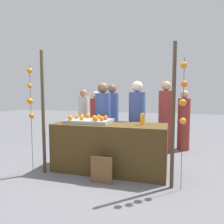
# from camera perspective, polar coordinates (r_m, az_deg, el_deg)

# --- Properties ---
(ground_plane) EXTENTS (24.00, 24.00, 0.00)m
(ground_plane) POSITION_cam_1_polar(r_m,az_deg,el_deg) (3.99, -0.62, -15.74)
(ground_plane) COLOR slate
(stall_counter) EXTENTS (2.04, 0.75, 0.87)m
(stall_counter) POSITION_cam_1_polar(r_m,az_deg,el_deg) (3.85, -0.63, -9.66)
(stall_counter) COLOR #4C3819
(stall_counter) RESTS_ON ground_plane
(orange_tray) EXTENTS (0.82, 0.59, 0.06)m
(orange_tray) POSITION_cam_1_polar(r_m,az_deg,el_deg) (3.93, -6.16, -2.47)
(orange_tray) COLOR #9EA0A5
(orange_tray) RESTS_ON stall_counter
(orange_0) EXTENTS (0.08, 0.08, 0.08)m
(orange_0) POSITION_cam_1_polar(r_m,az_deg,el_deg) (4.01, -3.70, -1.28)
(orange_0) COLOR orange
(orange_0) RESTS_ON orange_tray
(orange_1) EXTENTS (0.09, 0.09, 0.09)m
(orange_1) POSITION_cam_1_polar(r_m,az_deg,el_deg) (3.88, -11.37, -1.51)
(orange_1) COLOR orange
(orange_1) RESTS_ON orange_tray
(orange_2) EXTENTS (0.09, 0.09, 0.09)m
(orange_2) POSITION_cam_1_polar(r_m,az_deg,el_deg) (4.17, -6.59, -1.01)
(orange_2) COLOR orange
(orange_2) RESTS_ON orange_tray
(orange_3) EXTENTS (0.08, 0.08, 0.08)m
(orange_3) POSITION_cam_1_polar(r_m,az_deg,el_deg) (3.85, -8.32, -1.58)
(orange_3) COLOR orange
(orange_3) RESTS_ON orange_tray
(orange_4) EXTENTS (0.08, 0.08, 0.08)m
(orange_4) POSITION_cam_1_polar(r_m,az_deg,el_deg) (3.86, -1.75, -1.52)
(orange_4) COLOR orange
(orange_4) RESTS_ON orange_tray
(orange_5) EXTENTS (0.09, 0.09, 0.09)m
(orange_5) POSITION_cam_1_polar(r_m,az_deg,el_deg) (3.66, -4.53, -1.83)
(orange_5) COLOR orange
(orange_5) RESTS_ON orange_tray
(orange_6) EXTENTS (0.08, 0.08, 0.08)m
(orange_6) POSITION_cam_1_polar(r_m,az_deg,el_deg) (4.12, -9.65, -1.22)
(orange_6) COLOR orange
(orange_6) RESTS_ON orange_tray
(orange_7) EXTENTS (0.07, 0.07, 0.07)m
(orange_7) POSITION_cam_1_polar(r_m,az_deg,el_deg) (4.24, -8.18, -1.04)
(orange_7) COLOR orange
(orange_7) RESTS_ON orange_tray
(orange_8) EXTENTS (0.08, 0.08, 0.08)m
(orange_8) POSITION_cam_1_polar(r_m,az_deg,el_deg) (3.72, -2.83, -1.76)
(orange_8) COLOR orange
(orange_8) RESTS_ON orange_tray
(orange_9) EXTENTS (0.08, 0.08, 0.08)m
(orange_9) POSITION_cam_1_polar(r_m,az_deg,el_deg) (3.80, -4.82, -1.61)
(orange_9) COLOR orange
(orange_9) RESTS_ON orange_tray
(orange_10) EXTENTS (0.08, 0.08, 0.08)m
(orange_10) POSITION_cam_1_polar(r_m,az_deg,el_deg) (3.93, -4.82, -1.44)
(orange_10) COLOR orange
(orange_10) RESTS_ON orange_tray
(juice_bottle) EXTENTS (0.08, 0.08, 0.21)m
(juice_bottle) POSITION_cam_1_polar(r_m,az_deg,el_deg) (3.65, 8.37, -2.00)
(juice_bottle) COLOR #FCA015
(juice_bottle) RESTS_ON stall_counter
(chalkboard_sign) EXTENTS (0.36, 0.03, 0.44)m
(chalkboard_sign) POSITION_cam_1_polar(r_m,az_deg,el_deg) (3.40, -2.91, -15.70)
(chalkboard_sign) COLOR brown
(chalkboard_sign) RESTS_ON ground_plane
(vendor_left) EXTENTS (0.33, 0.33, 1.65)m
(vendor_left) POSITION_cam_1_polar(r_m,az_deg,el_deg) (4.51, -2.49, -3.18)
(vendor_left) COLOR #384C8C
(vendor_left) RESTS_ON ground_plane
(vendor_right) EXTENTS (0.33, 0.33, 1.67)m
(vendor_right) POSITION_cam_1_polar(r_m,az_deg,el_deg) (4.29, 6.84, -3.53)
(vendor_right) COLOR #384C8C
(vendor_right) RESTS_ON ground_plane
(crowd_person_0) EXTENTS (0.34, 0.34, 1.72)m
(crowd_person_0) POSITION_cam_1_polar(r_m,az_deg,el_deg) (5.23, 14.47, -1.88)
(crowd_person_0) COLOR maroon
(crowd_person_0) RESTS_ON ground_plane
(crowd_person_1) EXTENTS (0.30, 0.30, 1.48)m
(crowd_person_1) POSITION_cam_1_polar(r_m,az_deg,el_deg) (5.76, -4.51, -2.21)
(crowd_person_1) COLOR maroon
(crowd_person_1) RESTS_ON ground_plane
(crowd_person_2) EXTENTS (0.33, 0.33, 1.66)m
(crowd_person_2) POSITION_cam_1_polar(r_m,az_deg,el_deg) (5.45, 0.04, -1.74)
(crowd_person_2) COLOR #384C8C
(crowd_person_2) RESTS_ON ground_plane
(crowd_person_3) EXTENTS (0.31, 0.31, 1.54)m
(crowd_person_3) POSITION_cam_1_polar(r_m,az_deg,el_deg) (6.07, -7.78, -1.63)
(crowd_person_3) COLOR beige
(crowd_person_3) RESTS_ON ground_plane
(crowd_person_4) EXTENTS (0.30, 0.30, 1.50)m
(crowd_person_4) POSITION_cam_1_polar(r_m,az_deg,el_deg) (5.53, 19.08, -2.69)
(crowd_person_4) COLOR maroon
(crowd_person_4) RESTS_ON ground_plane
(canopy_post_left) EXTENTS (0.06, 0.06, 2.16)m
(canopy_post_left) POSITION_cam_1_polar(r_m,az_deg,el_deg) (3.84, -18.37, -0.22)
(canopy_post_left) COLOR #473828
(canopy_post_left) RESTS_ON ground_plane
(canopy_post_right) EXTENTS (0.06, 0.06, 2.16)m
(canopy_post_right) POSITION_cam_1_polar(r_m,az_deg,el_deg) (3.17, 16.45, -1.21)
(canopy_post_right) COLOR #473828
(canopy_post_right) RESTS_ON ground_plane
(garland_strand_left) EXTENTS (0.11, 0.11, 1.91)m
(garland_strand_left) POSITION_cam_1_polar(r_m,az_deg,el_deg) (3.91, -21.50, 4.04)
(garland_strand_left) COLOR #2D4C23
(garland_strand_left) RESTS_ON ground_plane
(garland_strand_right) EXTENTS (0.11, 0.11, 1.91)m
(garland_strand_right) POSITION_cam_1_polar(r_m,az_deg,el_deg) (3.11, 18.98, 4.11)
(garland_strand_right) COLOR #2D4C23
(garland_strand_right) RESTS_ON ground_plane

